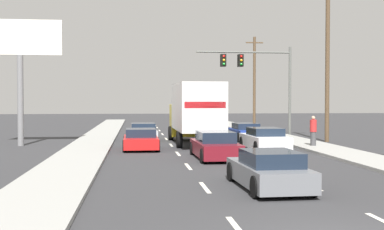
% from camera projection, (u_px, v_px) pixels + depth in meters
% --- Properties ---
extents(ground_plane, '(140.00, 140.00, 0.00)m').
position_uv_depth(ground_plane, '(193.00, 140.00, 34.13)').
color(ground_plane, '#333335').
extents(sidewalk_right, '(2.50, 80.00, 0.14)m').
position_uv_depth(sidewalk_right, '(310.00, 145.00, 29.89)').
color(sidewalk_right, '#9E9E99').
rests_on(sidewalk_right, ground_plane).
extents(sidewalk_left, '(2.50, 80.00, 0.14)m').
position_uv_depth(sidewalk_left, '(89.00, 147.00, 28.44)').
color(sidewalk_left, '#9E9E99').
rests_on(sidewalk_left, ground_plane).
extents(lane_markings, '(3.54, 57.00, 0.01)m').
position_uv_depth(lane_markings, '(194.00, 141.00, 33.26)').
color(lane_markings, silver).
rests_on(lane_markings, ground_plane).
extents(car_silver, '(1.98, 4.14, 1.17)m').
position_uv_depth(car_silver, '(143.00, 132.00, 34.38)').
color(car_silver, '#B7BABF').
rests_on(car_silver, ground_plane).
extents(car_red, '(1.98, 4.12, 1.16)m').
position_uv_depth(car_red, '(141.00, 140.00, 27.90)').
color(car_red, red).
rests_on(car_red, ground_plane).
extents(box_truck, '(2.79, 8.82, 3.74)m').
position_uv_depth(box_truck, '(195.00, 110.00, 30.99)').
color(box_truck, white).
rests_on(box_truck, ground_plane).
extents(car_maroon, '(1.96, 4.60, 1.28)m').
position_uv_depth(car_maroon, '(215.00, 146.00, 23.47)').
color(car_maroon, maroon).
rests_on(car_maroon, ground_plane).
extents(car_gray, '(1.95, 4.21, 1.19)m').
position_uv_depth(car_gray, '(269.00, 171.00, 15.45)').
color(car_gray, slate).
rests_on(car_gray, ground_plane).
extents(car_blue, '(1.91, 4.07, 1.18)m').
position_uv_depth(car_blue, '(246.00, 132.00, 34.21)').
color(car_blue, '#1E389E').
rests_on(car_blue, ground_plane).
extents(car_white, '(2.02, 4.26, 1.24)m').
position_uv_depth(car_white, '(264.00, 140.00, 27.45)').
color(car_white, white).
rests_on(car_white, ground_plane).
extents(traffic_signal_mast, '(7.53, 0.69, 6.93)m').
position_uv_depth(traffic_signal_mast, '(252.00, 69.00, 39.08)').
color(traffic_signal_mast, '#595B56').
rests_on(traffic_signal_mast, ground_plane).
extents(utility_pole_mid, '(1.80, 0.28, 10.15)m').
position_uv_depth(utility_pole_mid, '(327.00, 62.00, 32.87)').
color(utility_pole_mid, brown).
rests_on(utility_pole_mid, ground_plane).
extents(utility_pole_far, '(1.80, 0.28, 9.29)m').
position_uv_depth(utility_pole_far, '(254.00, 81.00, 51.90)').
color(utility_pole_far, brown).
rests_on(utility_pole_far, ground_plane).
extents(roadside_billboard, '(4.96, 0.36, 7.56)m').
position_uv_depth(roadside_billboard, '(20.00, 53.00, 29.99)').
color(roadside_billboard, slate).
rests_on(roadside_billboard, ground_plane).
extents(pedestrian_near_corner, '(0.38, 0.38, 1.70)m').
position_uv_depth(pedestrian_near_corner, '(313.00, 131.00, 28.71)').
color(pedestrian_near_corner, '#3F3F42').
rests_on(pedestrian_near_corner, sidewalk_right).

